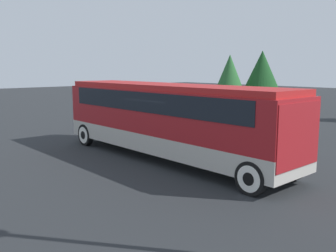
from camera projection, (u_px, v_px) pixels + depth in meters
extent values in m
plane|color=#26282B|center=(168.00, 159.00, 15.35)|extent=(120.00, 120.00, 0.00)
cube|color=#B7B2A8|center=(168.00, 140.00, 15.22)|extent=(11.43, 2.41, 0.72)
cube|color=maroon|center=(168.00, 111.00, 15.04)|extent=(11.43, 2.41, 1.69)
cube|color=black|center=(168.00, 100.00, 14.98)|extent=(10.06, 2.45, 0.76)
cube|color=#B21E1E|center=(168.00, 87.00, 14.89)|extent=(11.21, 2.22, 0.22)
cube|color=maroon|center=(294.00, 135.00, 10.97)|extent=(0.36, 2.32, 1.93)
cylinder|color=black|center=(251.00, 178.00, 10.94)|extent=(1.03, 0.28, 1.03)
cylinder|color=silver|center=(251.00, 178.00, 10.94)|extent=(0.80, 0.30, 0.80)
cylinder|color=black|center=(251.00, 178.00, 10.94)|extent=(0.39, 0.32, 0.39)
cylinder|color=black|center=(291.00, 165.00, 12.38)|extent=(1.03, 0.28, 1.03)
cylinder|color=silver|center=(291.00, 165.00, 12.38)|extent=(0.80, 0.30, 0.80)
cylinder|color=black|center=(291.00, 165.00, 12.38)|extent=(0.39, 0.32, 0.39)
cylinder|color=black|center=(86.00, 135.00, 18.04)|extent=(1.03, 0.28, 1.03)
cylinder|color=silver|center=(86.00, 135.00, 18.04)|extent=(0.80, 0.30, 0.80)
cylinder|color=black|center=(86.00, 135.00, 18.04)|extent=(0.39, 0.32, 0.39)
cylinder|color=black|center=(123.00, 130.00, 19.48)|extent=(1.03, 0.28, 1.03)
cylinder|color=silver|center=(123.00, 130.00, 19.48)|extent=(0.80, 0.30, 0.80)
cylinder|color=black|center=(123.00, 130.00, 19.48)|extent=(0.39, 0.32, 0.39)
cube|color=maroon|center=(233.00, 117.00, 23.91)|extent=(4.28, 1.85, 0.67)
cube|color=black|center=(231.00, 108.00, 23.94)|extent=(2.22, 1.67, 0.57)
cylinder|color=black|center=(246.00, 126.00, 22.15)|extent=(0.63, 0.22, 0.63)
cylinder|color=black|center=(246.00, 126.00, 22.15)|extent=(0.24, 0.26, 0.24)
cylinder|color=black|center=(263.00, 123.00, 23.25)|extent=(0.63, 0.22, 0.63)
cylinder|color=black|center=(263.00, 123.00, 23.25)|extent=(0.24, 0.26, 0.24)
cylinder|color=black|center=(204.00, 120.00, 24.65)|extent=(0.63, 0.22, 0.63)
cylinder|color=black|center=(204.00, 120.00, 24.65)|extent=(0.24, 0.26, 0.24)
cylinder|color=black|center=(221.00, 118.00, 25.75)|extent=(0.63, 0.22, 0.63)
cylinder|color=black|center=(221.00, 118.00, 25.75)|extent=(0.24, 0.26, 0.24)
cube|color=navy|center=(205.00, 124.00, 21.49)|extent=(4.17, 1.73, 0.61)
cube|color=black|center=(203.00, 113.00, 21.52)|extent=(2.17, 1.56, 0.60)
cylinder|color=black|center=(218.00, 133.00, 19.79)|extent=(0.62, 0.22, 0.62)
cylinder|color=black|center=(218.00, 133.00, 19.79)|extent=(0.23, 0.26, 0.23)
cylinder|color=black|center=(236.00, 130.00, 20.81)|extent=(0.62, 0.22, 0.62)
cylinder|color=black|center=(236.00, 130.00, 20.81)|extent=(0.23, 0.26, 0.23)
cylinder|color=black|center=(175.00, 126.00, 22.23)|extent=(0.62, 0.22, 0.62)
cylinder|color=black|center=(175.00, 126.00, 22.23)|extent=(0.23, 0.26, 0.23)
cylinder|color=black|center=(194.00, 123.00, 23.25)|extent=(0.62, 0.22, 0.62)
cylinder|color=black|center=(194.00, 123.00, 23.25)|extent=(0.23, 0.26, 0.23)
cylinder|color=brown|center=(261.00, 98.00, 37.44)|extent=(0.28, 0.28, 1.48)
cone|color=#19471E|center=(262.00, 71.00, 37.02)|extent=(3.58, 3.58, 3.93)
cylinder|color=brown|center=(229.00, 98.00, 37.11)|extent=(0.28, 0.28, 1.48)
cone|color=#28602D|center=(230.00, 73.00, 36.73)|extent=(2.85, 2.85, 3.53)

